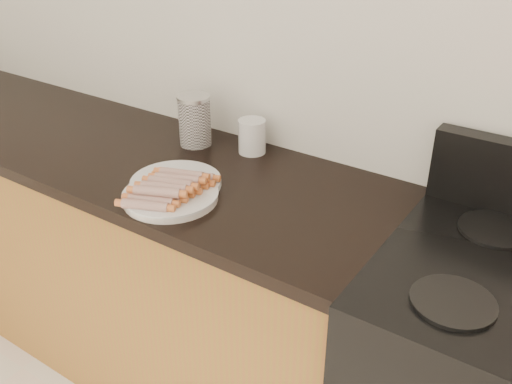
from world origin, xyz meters
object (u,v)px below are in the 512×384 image
Objects in this scene: main_plate at (171,197)px; canister at (195,120)px; side_plate at (176,183)px; mug at (252,136)px.

main_plate is 0.39m from canister.
main_plate is at bearing -58.81° from side_plate.
canister is (-0.14, 0.27, 0.08)m from side_plate.
canister is (-0.19, 0.34, 0.08)m from main_plate.
mug is (0.05, 0.32, 0.05)m from side_plate.
side_plate is 0.31m from canister.
canister is at bearing 118.27° from side_plate.
main_plate is 1.56× the size of canister.
side_plate is at bearing 121.19° from main_plate.
canister is 1.52× the size of mug.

